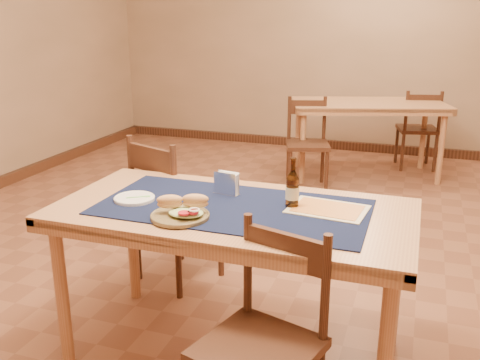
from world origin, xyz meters
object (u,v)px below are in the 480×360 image
(back_table, at_px, (368,110))
(beer_bottle, at_px, (292,189))
(main_table, at_px, (233,225))
(napkin_holder, at_px, (227,184))
(chair_main_near, at_px, (264,339))
(sandwich_plate, at_px, (182,212))
(chair_main_far, at_px, (173,207))

(back_table, distance_m, beer_bottle, 3.18)
(main_table, distance_m, napkin_holder, 0.22)
(chair_main_near, distance_m, sandwich_plate, 0.64)
(main_table, xyz_separation_m, beer_bottle, (0.25, 0.08, 0.17))
(chair_main_far, relative_size, napkin_holder, 7.03)
(back_table, bearing_deg, chair_main_far, -107.58)
(main_table, height_order, napkin_holder, napkin_holder)
(back_table, relative_size, chair_main_far, 1.78)
(beer_bottle, bearing_deg, chair_main_far, 149.14)
(main_table, height_order, chair_main_far, chair_main_far)
(chair_main_far, xyz_separation_m, chair_main_near, (0.89, -1.07, -0.03))
(back_table, height_order, beer_bottle, beer_bottle)
(sandwich_plate, distance_m, napkin_holder, 0.36)
(beer_bottle, bearing_deg, sandwich_plate, -145.60)
(main_table, bearing_deg, chair_main_far, 135.31)
(back_table, relative_size, chair_main_near, 1.91)
(sandwich_plate, bearing_deg, chair_main_far, 119.00)
(back_table, bearing_deg, chair_main_near, -89.38)
(main_table, bearing_deg, napkin_holder, 119.33)
(sandwich_plate, bearing_deg, chair_main_near, -32.82)
(chair_main_far, bearing_deg, beer_bottle, -30.86)
(back_table, xyz_separation_m, napkin_holder, (-0.34, -3.10, 0.14))
(main_table, bearing_deg, chair_main_near, -58.89)
(napkin_holder, bearing_deg, chair_main_near, -59.31)
(back_table, bearing_deg, beer_bottle, -90.06)
(sandwich_plate, distance_m, beer_bottle, 0.50)
(back_table, bearing_deg, napkin_holder, -96.27)
(napkin_holder, bearing_deg, sandwich_plate, -101.49)
(back_table, height_order, chair_main_near, chair_main_near)
(chair_main_far, xyz_separation_m, sandwich_plate, (0.43, -0.78, 0.31))
(chair_main_far, distance_m, chair_main_near, 1.39)
(chair_main_near, distance_m, beer_bottle, 0.70)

